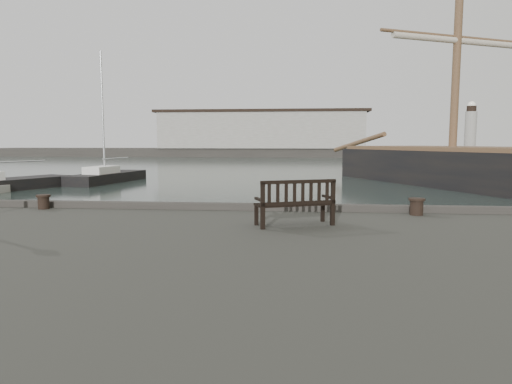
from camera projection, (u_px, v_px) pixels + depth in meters
The scene contains 6 objects.
ground at pixel (266, 264), 12.87m from camera, with size 400.00×400.00×0.00m, color black.
breakwater at pixel (276, 138), 103.86m from camera, with size 140.00×9.50×12.20m.
bench at pixel (295, 211), 10.23m from camera, with size 1.85×1.21×1.01m.
bollard_left at pixel (44, 202), 12.77m from camera, with size 0.38×0.38×0.40m, color black.
bollard_right at pixel (417, 207), 11.69m from camera, with size 0.41×0.41×0.43m, color black.
yacht_d at pixel (108, 179), 39.05m from camera, with size 3.75×9.33×11.47m.
Camera 1 is at (0.91, -12.54, 3.43)m, focal length 32.00 mm.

